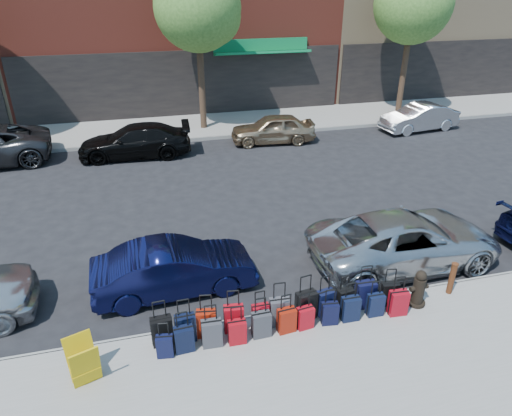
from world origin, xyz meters
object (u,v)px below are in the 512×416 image
object	(u,v)px
car_near_2	(405,240)
display_rack	(84,362)
suitcase_front_5	(280,312)
car_near_1	(174,268)
fire_hydrant	(419,289)
bollard	(452,278)
car_far_2	(273,129)
car_far_3	(419,118)
tree_right	(416,6)
tree_center	(201,10)
car_far_1	(135,141)

from	to	relation	value
car_near_2	display_rack	bearing A→B (deg)	105.11
suitcase_front_5	car_near_1	distance (m)	2.77
fire_hydrant	car_near_2	bearing A→B (deg)	65.40
bollard	car_near_2	distance (m)	1.64
car_far_2	car_far_3	distance (m)	7.35
car_far_3	car_near_2	bearing A→B (deg)	-40.64
car_near_1	car_far_3	bearing A→B (deg)	-55.24
car_near_1	car_near_2	size ratio (longest dim) A/B	0.76
display_rack	car_near_2	xyz separation A→B (m)	(7.74, 2.23, 0.10)
tree_right	car_far_3	distance (m)	5.47
tree_center	car_far_1	xyz separation A→B (m)	(-3.41, -2.84, -4.75)
bollard	car_far_2	distance (m)	11.78
bollard	car_near_1	world-z (taller)	car_near_1
suitcase_front_5	car_far_1	distance (m)	11.82
car_near_2	car_far_3	xyz separation A→B (m)	(6.75, 10.11, -0.06)
car_near_1	fire_hydrant	bearing A→B (deg)	-114.68
fire_hydrant	car_far_3	xyz separation A→B (m)	(7.44, 11.89, 0.07)
car_near_2	suitcase_front_5	bearing A→B (deg)	111.96
car_near_1	bollard	bearing A→B (deg)	-110.15
suitcase_front_5	car_far_3	bearing A→B (deg)	51.40
tree_right	car_far_1	distance (m)	14.98
tree_right	car_near_2	world-z (taller)	tree_right
fire_hydrant	suitcase_front_5	bearing A→B (deg)	174.21
display_rack	car_near_2	world-z (taller)	car_near_2
tree_right	car_far_1	bearing A→B (deg)	-168.45
bollard	car_near_1	xyz separation A→B (m)	(-6.16, 1.88, 0.06)
suitcase_front_5	car_far_1	size ratio (longest dim) A/B	0.22
fire_hydrant	car_far_2	bearing A→B (deg)	86.22
car_far_1	tree_right	bearing A→B (deg)	105.10
tree_center	display_rack	distance (m)	16.33
fire_hydrant	display_rack	bearing A→B (deg)	-179.66
fire_hydrant	bollard	distance (m)	0.98
display_rack	car_far_1	size ratio (longest dim) A/B	0.20
car_near_1	car_far_1	world-z (taller)	car_far_1
suitcase_front_5	car_far_3	world-z (taller)	car_far_3
suitcase_front_5	car_near_2	size ratio (longest dim) A/B	0.20
tree_right	car_far_2	xyz separation A→B (m)	(-7.90, -2.57, -4.78)
fire_hydrant	car_near_2	xyz separation A→B (m)	(0.69, 1.78, 0.13)
fire_hydrant	bollard	xyz separation A→B (m)	(0.96, 0.17, 0.01)
car_near_1	suitcase_front_5	bearing A→B (deg)	-136.76
suitcase_front_5	bollard	bearing A→B (deg)	3.94
car_far_2	display_rack	bearing A→B (deg)	-24.24
car_far_2	car_far_3	bearing A→B (deg)	95.58
display_rack	fire_hydrant	bearing A→B (deg)	-15.49
display_rack	car_near_1	xyz separation A→B (m)	(1.85, 2.50, 0.03)
suitcase_front_5	car_near_2	bearing A→B (deg)	26.45
tree_right	car_far_2	world-z (taller)	tree_right
tree_center	car_far_1	world-z (taller)	tree_center
suitcase_front_5	display_rack	bearing A→B (deg)	-167.79
tree_center	suitcase_front_5	world-z (taller)	tree_center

